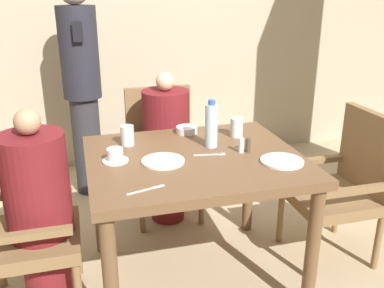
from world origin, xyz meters
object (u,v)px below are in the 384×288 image
object	(u,v)px
standing_host	(82,82)
plate_main_left	(163,161)
chair_far_side	(163,148)
teacup_with_saucer	(115,156)
diner_in_far_chair	(167,147)
glass_tall_mid	(237,127)
water_bottle	(211,125)
diner_in_left_chair	(40,211)
chair_right_side	(344,182)
glass_tall_near	(127,135)
bowl_small	(187,130)
plate_main_right	(282,161)
chair_left_side	(11,226)

from	to	relation	value
standing_host	plate_main_left	distance (m)	1.42
chair_far_side	teacup_with_saucer	size ratio (longest dim) A/B	6.89
diner_in_far_chair	glass_tall_mid	world-z (taller)	diner_in_far_chair
diner_in_far_chair	water_bottle	distance (m)	0.70
diner_in_left_chair	diner_in_far_chair	size ratio (longest dim) A/B	1.00
teacup_with_saucer	plate_main_left	bearing A→B (deg)	-17.65
teacup_with_saucer	diner_in_left_chair	bearing A→B (deg)	-174.99
standing_host	chair_far_side	bearing A→B (deg)	-41.96
plate_main_left	teacup_with_saucer	xyz separation A→B (m)	(-0.23, 0.07, 0.02)
diner_in_far_chair	chair_right_side	bearing A→B (deg)	-37.23
diner_in_far_chair	plate_main_left	bearing A→B (deg)	-103.18
diner_in_left_chair	standing_host	world-z (taller)	standing_host
chair_far_side	chair_right_side	bearing A→B (deg)	-42.31
standing_host	glass_tall_near	world-z (taller)	standing_host
bowl_small	water_bottle	size ratio (longest dim) A/B	0.49
diner_in_left_chair	chair_right_side	size ratio (longest dim) A/B	1.17
diner_in_left_chair	plate_main_right	distance (m)	1.24
standing_host	teacup_with_saucer	size ratio (longest dim) A/B	12.71
chair_right_side	glass_tall_mid	xyz separation A→B (m)	(-0.62, 0.23, 0.33)
glass_tall_near	plate_main_right	bearing A→B (deg)	-32.44
plate_main_left	chair_left_side	bearing A→B (deg)	177.02
chair_right_side	plate_main_left	world-z (taller)	chair_right_side
diner_in_far_chair	glass_tall_near	xyz separation A→B (m)	(-0.32, -0.46, 0.27)
plate_main_right	glass_tall_near	distance (m)	0.86
teacup_with_saucer	water_bottle	xyz separation A→B (m)	(0.54, 0.08, 0.09)
chair_left_side	diner_in_far_chair	world-z (taller)	diner_in_far_chair
plate_main_left	glass_tall_mid	distance (m)	0.57
standing_host	glass_tall_mid	distance (m)	1.39
chair_left_side	water_bottle	xyz separation A→B (m)	(1.07, 0.11, 0.40)
chair_left_side	chair_right_side	size ratio (longest dim) A/B	1.00
chair_far_side	water_bottle	bearing A→B (deg)	-80.25
standing_host	plate_main_left	bearing A→B (deg)	-75.78
chair_far_side	bowl_small	distance (m)	0.57
chair_left_side	chair_right_side	world-z (taller)	same
diner_in_far_chair	glass_tall_near	distance (m)	0.62
chair_right_side	glass_tall_near	xyz separation A→B (m)	(-1.26, 0.26, 0.33)
diner_in_left_chair	glass_tall_near	xyz separation A→B (m)	(0.48, 0.26, 0.27)
diner_in_left_chair	diner_in_far_chair	distance (m)	1.07
diner_in_left_chair	water_bottle	world-z (taller)	diner_in_left_chair
chair_right_side	glass_tall_near	size ratio (longest dim) A/B	8.14
water_bottle	glass_tall_mid	bearing A→B (deg)	31.76
glass_tall_mid	plate_main_right	bearing A→B (deg)	-79.43
standing_host	bowl_small	size ratio (longest dim) A/B	13.03
teacup_with_saucer	diner_in_far_chair	bearing A→B (deg)	58.99
glass_tall_mid	standing_host	bearing A→B (deg)	127.81
chair_right_side	plate_main_left	xyz separation A→B (m)	(-1.12, -0.04, 0.28)
diner_in_left_chair	teacup_with_saucer	distance (m)	0.46
chair_left_side	chair_far_side	bearing A→B (deg)	42.31
teacup_with_saucer	glass_tall_near	distance (m)	0.24
teacup_with_saucer	glass_tall_mid	size ratio (longest dim) A/B	1.18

